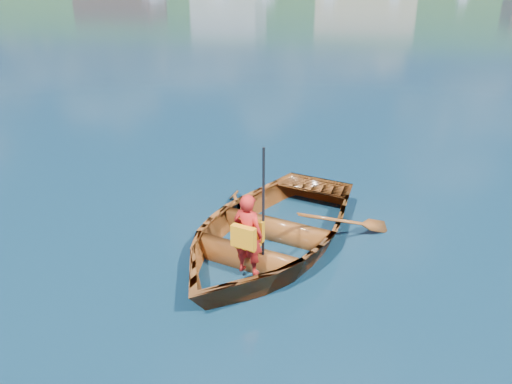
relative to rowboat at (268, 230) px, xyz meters
The scene contains 3 objects.
ground 1.06m from the rowboat, 107.39° to the right, with size 600.00×600.00×0.00m.
rowboat is the anchor object (origin of this frame).
child_paddler 0.99m from the rowboat, 94.51° to the right, with size 0.48×0.40×1.77m.
Camera 1 is at (1.74, -5.57, 3.84)m, focal length 35.00 mm.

